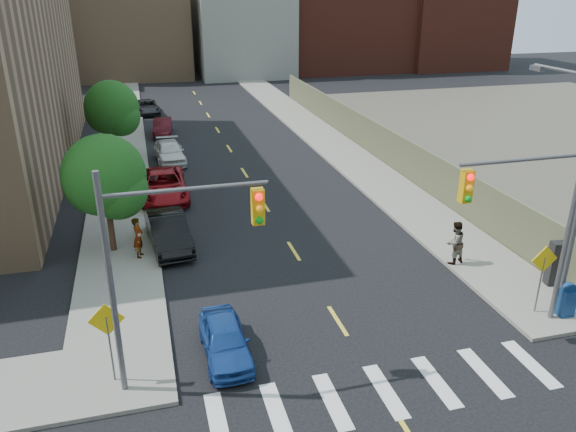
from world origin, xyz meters
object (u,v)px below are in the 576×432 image
mailbox (567,300)px  pedestrian_west (138,237)px  parked_car_blue (225,340)px  payphone (555,263)px  parked_car_black (168,231)px  parked_car_red (163,185)px  parked_car_silver (170,153)px  pedestrian_east (455,243)px  parked_car_white (169,152)px  parked_car_maroon (163,127)px  parked_car_grey (147,107)px

mailbox → pedestrian_west: pedestrian_west is taller
parked_car_blue → payphone: 13.54m
parked_car_black → parked_car_red: (0.17, 6.60, 0.01)m
parked_car_silver → pedestrian_east: (10.77, -18.92, 0.45)m
pedestrian_east → parked_car_white: bearing=-74.3°
parked_car_red → parked_car_silver: (0.87, 7.17, -0.13)m
pedestrian_west → mailbox: bearing=-105.2°
parked_car_black → parked_car_maroon: bearing=81.9°
mailbox → payphone: (1.12, 2.10, 0.28)m
parked_car_silver → mailbox: 26.84m
pedestrian_east → parked_car_red: bearing=-59.6°
parked_car_silver → parked_car_red: bearing=-97.6°
parked_car_silver → parked_car_grey: 16.37m
payphone → parked_car_white: bearing=132.4°
parked_car_white → parked_car_grey: parked_car_white is taller
parked_car_white → parked_car_grey: size_ratio=0.98×
parked_car_red → parked_car_maroon: bearing=86.6°
parked_car_red → payphone: size_ratio=3.07×
pedestrian_west → parked_car_maroon: bearing=9.9°
parked_car_black → parked_car_grey: size_ratio=1.02×
parked_car_blue → pedestrian_west: (-2.55, 7.97, 0.45)m
parked_car_blue → parked_car_grey: 39.09m
parked_car_maroon → parked_car_silver: bearing=-84.0°
parked_car_white → payphone: 25.47m
parked_car_black → parked_car_grey: (0.00, 30.10, -0.14)m
parked_car_red → parked_car_white: (0.82, 6.99, -0.02)m
parked_car_blue → parked_car_maroon: (-0.22, 30.45, 0.05)m
parked_car_red → parked_car_grey: 23.50m
parked_car_blue → pedestrian_west: 8.38m
parked_car_black → parked_car_white: bearing=80.4°
parked_car_silver → payphone: size_ratio=2.46×
parked_car_silver → pedestrian_east: 21.78m
mailbox → payphone: bearing=62.5°
parked_car_maroon → parked_car_red: bearing=-87.5°
parked_car_blue → pedestrian_west: bearing=107.2°
parked_car_maroon → pedestrian_west: pedestrian_west is taller
mailbox → parked_car_silver: bearing=118.5°
parked_car_grey → pedestrian_east: (11.80, -35.26, 0.47)m
pedestrian_west → parked_car_white: bearing=6.8°
parked_car_red → parked_car_maroon: size_ratio=1.41×
parked_car_black → mailbox: bearing=-41.7°
parked_car_silver → payphone: (13.67, -21.63, 0.41)m
parked_car_silver → parked_car_white: parked_car_white is taller
parked_car_red → parked_car_grey: size_ratio=1.23×
parked_car_red → pedestrian_west: size_ratio=3.08×
parked_car_red → parked_car_grey: bearing=90.2°
parked_car_blue → parked_car_silver: (-0.18, 22.73, 0.04)m
parked_car_blue → parked_car_black: parked_car_black is taller
parked_car_silver → parked_car_grey: parked_car_silver is taller
parked_car_blue → payphone: size_ratio=1.96×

